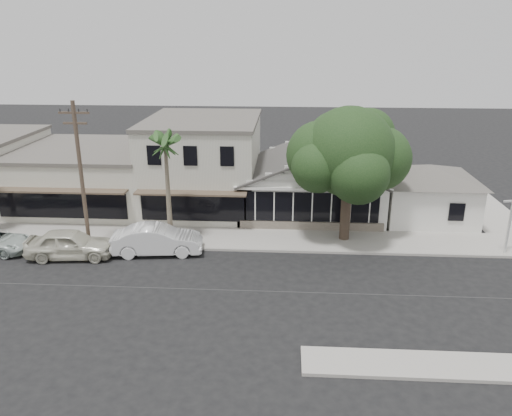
# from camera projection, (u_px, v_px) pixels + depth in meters

# --- Properties ---
(ground) EXTENTS (140.00, 140.00, 0.00)m
(ground) POSITION_uv_depth(u_px,v_px,m) (221.00, 290.00, 25.88)
(ground) COLOR black
(ground) RESTS_ON ground
(sidewalk_north) EXTENTS (90.00, 3.50, 0.15)m
(sidewalk_north) POSITION_uv_depth(u_px,v_px,m) (113.00, 236.00, 32.69)
(sidewalk_north) COLOR #9E9991
(sidewalk_north) RESTS_ON ground
(corner_shop) EXTENTS (10.40, 8.60, 5.10)m
(corner_shop) POSITION_uv_depth(u_px,v_px,m) (310.00, 178.00, 36.49)
(corner_shop) COLOR white
(corner_shop) RESTS_ON ground
(side_cottage) EXTENTS (6.00, 6.00, 3.00)m
(side_cottage) POSITION_uv_depth(u_px,v_px,m) (426.00, 199.00, 35.46)
(side_cottage) COLOR white
(side_cottage) RESTS_ON ground
(row_building_near) EXTENTS (8.00, 10.00, 6.50)m
(row_building_near) POSITION_uv_depth(u_px,v_px,m) (204.00, 164.00, 37.71)
(row_building_near) COLOR beige
(row_building_near) RESTS_ON ground
(row_building_midnear) EXTENTS (10.00, 10.00, 4.20)m
(row_building_midnear) POSITION_uv_depth(u_px,v_px,m) (89.00, 177.00, 38.62)
(row_building_midnear) COLOR beige
(row_building_midnear) RESTS_ON ground
(utility_pole) EXTENTS (1.80, 0.24, 9.00)m
(utility_pole) POSITION_uv_depth(u_px,v_px,m) (81.00, 172.00, 29.73)
(utility_pole) COLOR brown
(utility_pole) RESTS_ON ground
(car_0) EXTENTS (5.25, 2.50, 1.73)m
(car_0) POSITION_uv_depth(u_px,v_px,m) (70.00, 244.00, 29.40)
(car_0) COLOR beige
(car_0) RESTS_ON ground
(car_1) EXTENTS (5.55, 2.48, 1.77)m
(car_1) POSITION_uv_depth(u_px,v_px,m) (157.00, 240.00, 29.94)
(car_1) COLOR white
(car_1) RESTS_ON ground
(shade_tree) EXTENTS (7.74, 7.00, 8.59)m
(shade_tree) POSITION_uv_depth(u_px,v_px,m) (348.00, 154.00, 30.49)
(shade_tree) COLOR #403527
(shade_tree) RESTS_ON ground
(palm_east) EXTENTS (2.95, 2.95, 7.57)m
(palm_east) POSITION_uv_depth(u_px,v_px,m) (165.00, 144.00, 29.33)
(palm_east) COLOR #726651
(palm_east) RESTS_ON ground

